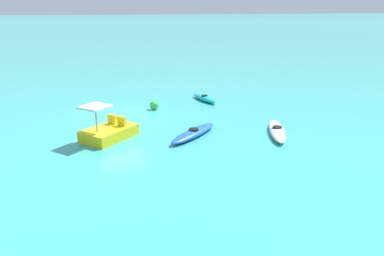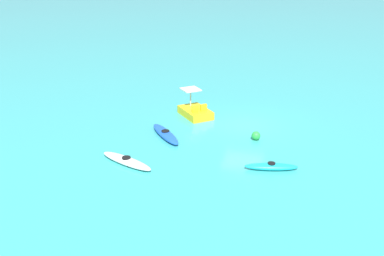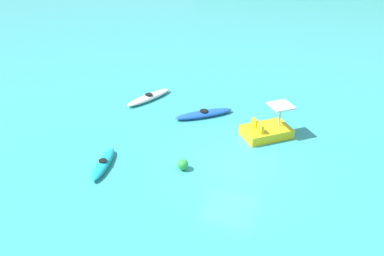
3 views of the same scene
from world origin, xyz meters
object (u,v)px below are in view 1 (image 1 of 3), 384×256
object	(u,v)px
pedal_boat_yellow	(109,131)
kayak_blue	(194,133)
kayak_white	(277,131)
buoy_green	(154,105)
kayak_cyan	(205,98)

from	to	relation	value
pedal_boat_yellow	kayak_blue	bearing A→B (deg)	167.14
kayak_white	pedal_boat_yellow	bearing A→B (deg)	-12.50
buoy_green	kayak_cyan	bearing A→B (deg)	-161.93
pedal_boat_yellow	buoy_green	distance (m)	5.20
kayak_blue	pedal_boat_yellow	bearing A→B (deg)	-12.86
buoy_green	kayak_blue	bearing A→B (deg)	98.96
kayak_cyan	pedal_boat_yellow	bearing A→B (deg)	40.16
kayak_cyan	buoy_green	size ratio (longest dim) A/B	5.26
kayak_cyan	kayak_white	size ratio (longest dim) A/B	0.81
kayak_blue	buoy_green	bearing A→B (deg)	-81.04
kayak_cyan	pedal_boat_yellow	xyz separation A→B (m)	(6.43, 5.42, 0.17)
kayak_cyan	kayak_blue	bearing A→B (deg)	66.91
kayak_white	pedal_boat_yellow	size ratio (longest dim) A/B	1.18
kayak_cyan	pedal_boat_yellow	size ratio (longest dim) A/B	0.96
kayak_blue	kayak_cyan	xyz separation A→B (m)	(-2.68, -6.28, 0.00)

